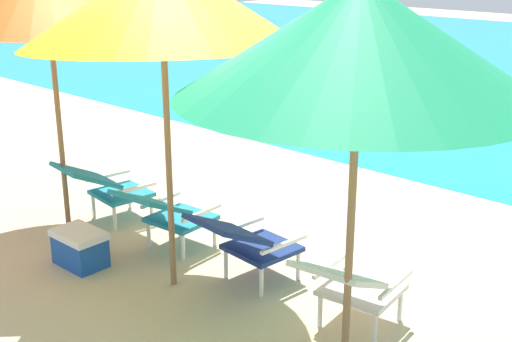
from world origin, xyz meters
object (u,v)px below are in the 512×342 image
(lounge_chair_far_left, at_px, (105,185))
(lounge_chair_far_right, at_px, (351,283))
(lounge_chair_near_right, at_px, (246,240))
(cooler_box, at_px, (80,248))
(beach_umbrella_center, at_px, (162,1))
(lounge_chair_near_left, at_px, (167,211))
(beach_umbrella_right, at_px, (360,40))

(lounge_chair_far_left, distance_m, lounge_chair_far_right, 2.98)
(lounge_chair_near_right, height_order, cooler_box, lounge_chair_near_right)
(lounge_chair_far_left, xyz_separation_m, beach_umbrella_center, (1.47, -0.40, 1.88))
(lounge_chair_near_left, distance_m, lounge_chair_near_right, 0.95)
(lounge_chair_far_left, distance_m, beach_umbrella_right, 3.70)
(lounge_chair_near_left, relative_size, lounge_chair_far_right, 0.98)
(lounge_chair_far_left, height_order, lounge_chair_near_right, same)
(lounge_chair_far_left, xyz_separation_m, lounge_chair_near_left, (0.99, -0.04, 0.00))
(lounge_chair_near_right, bearing_deg, lounge_chair_near_left, -178.21)
(lounge_chair_far_right, distance_m, cooler_box, 2.48)
(lounge_chair_far_left, distance_m, lounge_chair_near_right, 1.93)
(beach_umbrella_right, bearing_deg, lounge_chair_far_right, 121.43)
(lounge_chair_near_right, xyz_separation_m, lounge_chair_far_right, (1.05, -0.04, 0.00))
(cooler_box, bearing_deg, beach_umbrella_right, 6.04)
(lounge_chair_near_right, bearing_deg, beach_umbrella_right, -18.57)
(lounge_chair_far_left, bearing_deg, lounge_chair_near_left, -2.16)
(beach_umbrella_center, bearing_deg, beach_umbrella_right, -1.39)
(lounge_chair_far_left, bearing_deg, cooler_box, -49.72)
(lounge_chair_far_right, bearing_deg, beach_umbrella_right, -58.57)
(lounge_chair_far_right, relative_size, beach_umbrella_right, 0.33)
(lounge_chair_far_left, relative_size, beach_umbrella_right, 0.33)
(beach_umbrella_right, bearing_deg, beach_umbrella_center, 178.61)
(lounge_chair_far_right, xyz_separation_m, beach_umbrella_right, (0.24, -0.40, 1.76))
(lounge_chair_far_left, distance_m, lounge_chair_near_left, 0.99)
(lounge_chair_far_left, xyz_separation_m, lounge_chair_far_right, (2.98, -0.05, 0.00))
(beach_umbrella_center, bearing_deg, lounge_chair_near_right, 40.38)
(lounge_chair_near_left, distance_m, cooler_box, 0.81)
(lounge_chair_near_left, height_order, lounge_chair_near_right, same)
(lounge_chair_near_left, bearing_deg, lounge_chair_far_right, -0.25)
(lounge_chair_near_left, relative_size, lounge_chair_near_right, 0.99)
(lounge_chair_far_left, bearing_deg, beach_umbrella_right, -7.80)
(lounge_chair_far_left, xyz_separation_m, cooler_box, (0.61, -0.72, -0.24))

